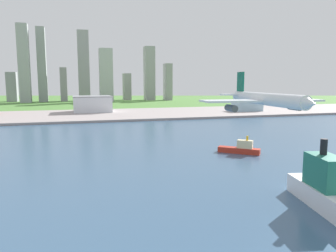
{
  "coord_description": "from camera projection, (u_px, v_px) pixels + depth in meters",
  "views": [
    {
      "loc": [
        -29.25,
        95.09,
        39.84
      ],
      "look_at": [
        15.14,
        245.75,
        18.58
      ],
      "focal_mm": 34.26,
      "sensor_mm": 36.0,
      "label": 1
    }
  ],
  "objects": [
    {
      "name": "distant_skyline",
      "position": [
        88.0,
        73.0,
        695.5
      ],
      "size": [
        350.99,
        75.58,
        155.46
      ],
      "color": "#9697A0",
      "rests_on": "ground"
    },
    {
      "name": "warehouse_main",
      "position": [
        92.0,
        104.0,
        414.76
      ],
      "size": [
        48.23,
        42.14,
        20.43
      ],
      "color": "silver",
      "rests_on": "industrial_pier"
    },
    {
      "name": "ground_plane",
      "position": [
        122.0,
        144.0,
        208.31
      ],
      "size": [
        2400.0,
        2400.0,
        0.0
      ],
      "primitive_type": "plane",
      "color": "#4F8239"
    },
    {
      "name": "tugboat_small",
      "position": [
        241.0,
        148.0,
        181.24
      ],
      "size": [
        21.12,
        18.79,
        10.17
      ],
      "color": "#B22D1E",
      "rests_on": "water_bay"
    },
    {
      "name": "water_bay",
      "position": [
        141.0,
        168.0,
        151.27
      ],
      "size": [
        840.0,
        360.0,
        0.15
      ],
      "primitive_type": "cube",
      "color": "#385675",
      "rests_on": "ground"
    },
    {
      "name": "industrial_pier",
      "position": [
        99.0,
        115.0,
        388.75
      ],
      "size": [
        840.0,
        140.0,
        2.5
      ],
      "primitive_type": "cube",
      "color": "#9F9492",
      "rests_on": "ground"
    },
    {
      "name": "ferry_boat",
      "position": [
        329.0,
        191.0,
        100.25
      ],
      "size": [
        17.52,
        41.64,
        21.87
      ],
      "color": "white",
      "rests_on": "water_bay"
    },
    {
      "name": "warehouse_annex",
      "position": [
        247.0,
        105.0,
        427.46
      ],
      "size": [
        36.24,
        23.52,
        14.56
      ],
      "color": "#99BCD1",
      "rests_on": "industrial_pier"
    },
    {
      "name": "airplane_landing",
      "position": [
        265.0,
        99.0,
        85.2
      ],
      "size": [
        33.9,
        38.2,
        10.86
      ],
      "color": "silver"
    }
  ]
}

